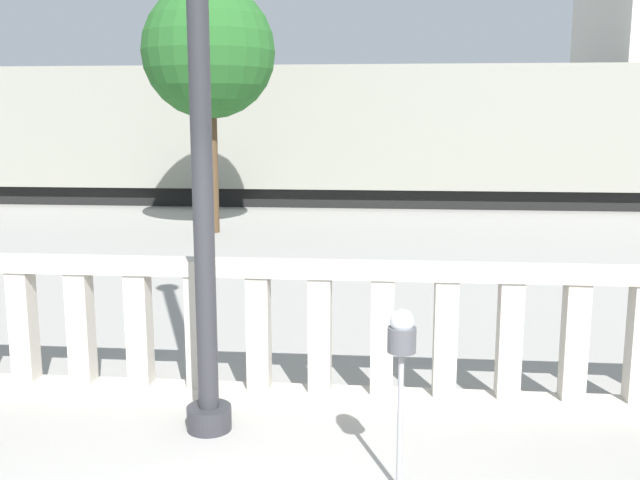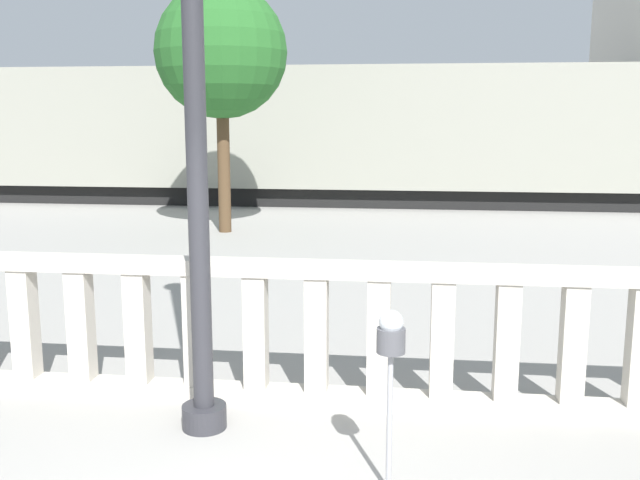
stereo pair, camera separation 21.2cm
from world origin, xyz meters
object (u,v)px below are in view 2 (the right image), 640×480
at_px(tree_left, 221,53).
at_px(parking_meter, 391,344).
at_px(train_near, 354,134).
at_px(lamppost, 195,94).
at_px(train_far, 304,132).

bearing_deg(tree_left, parking_meter, -69.93).
bearing_deg(parking_meter, train_near, 95.13).
height_order(lamppost, tree_left, tree_left).
bearing_deg(train_far, tree_left, -87.22).
bearing_deg(tree_left, train_near, 65.97).
distance_m(train_near, tree_left, 6.38).
bearing_deg(parking_meter, tree_left, 110.07).
height_order(train_near, tree_left, tree_left).
bearing_deg(tree_left, train_far, 92.78).
relative_size(train_far, tree_left, 3.77).
height_order(parking_meter, train_far, train_far).
relative_size(train_near, train_far, 1.27).
bearing_deg(train_far, parking_meter, -80.63).
relative_size(parking_meter, train_far, 0.06).
height_order(lamppost, train_near, lamppost).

